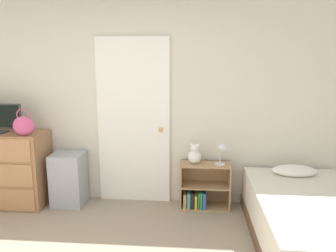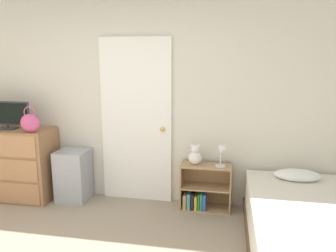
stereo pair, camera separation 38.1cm
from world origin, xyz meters
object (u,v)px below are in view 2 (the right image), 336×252
object	(u,v)px
bookshelf	(202,191)
teddy_bear	(195,156)
handbag	(30,123)
bed	(309,229)
storage_bin	(74,175)
dresser	(13,163)
desk_lamp	(223,151)
tv	(6,115)

from	to	relation	value
bookshelf	teddy_bear	distance (m)	0.45
handbag	bed	world-z (taller)	handbag
storage_bin	bookshelf	xyz separation A→B (m)	(1.65, 0.05, -0.11)
dresser	desk_lamp	size ratio (longest dim) A/B	3.94
tv	bed	size ratio (longest dim) A/B	0.35
dresser	storage_bin	distance (m)	0.82
tv	bed	world-z (taller)	tv
tv	storage_bin	distance (m)	1.14
bed	tv	bearing A→B (deg)	169.61
bookshelf	bed	xyz separation A→B (m)	(1.06, -0.78, 0.02)
tv	desk_lamp	distance (m)	2.74
dresser	storage_bin	world-z (taller)	dresser
teddy_bear	desk_lamp	world-z (taller)	desk_lamp
handbag	storage_bin	xyz separation A→B (m)	(0.42, 0.20, -0.71)
tv	storage_bin	bearing A→B (deg)	5.49
dresser	handbag	distance (m)	0.72
handbag	desk_lamp	size ratio (longest dim) A/B	1.17
bookshelf	desk_lamp	xyz separation A→B (m)	(0.23, -0.05, 0.53)
handbag	teddy_bear	size ratio (longest dim) A/B	1.29
handbag	storage_bin	bearing A→B (deg)	25.75
handbag	bookshelf	distance (m)	2.24
handbag	desk_lamp	bearing A→B (deg)	5.03
bookshelf	desk_lamp	distance (m)	0.58
bookshelf	bed	distance (m)	1.32
dresser	desk_lamp	bearing A→B (deg)	1.25
handbag	teddy_bear	xyz separation A→B (m)	(1.98, 0.25, -0.38)
handbag	desk_lamp	world-z (taller)	handbag
dresser	bookshelf	world-z (taller)	dresser
tv	bookshelf	size ratio (longest dim) A/B	1.06
teddy_bear	desk_lamp	size ratio (longest dim) A/B	0.91
handbag	storage_bin	distance (m)	0.85
storage_bin	bookshelf	bearing A→B (deg)	1.67
handbag	teddy_bear	bearing A→B (deg)	7.05
bookshelf	teddy_bear	size ratio (longest dim) A/B	2.44
handbag	dresser	bearing A→B (deg)	159.83
tv	desk_lamp	xyz separation A→B (m)	(2.72, 0.08, -0.36)
teddy_bear	desk_lamp	xyz separation A→B (m)	(0.32, -0.04, 0.09)
dresser	handbag	xyz separation A→B (m)	(0.39, -0.14, 0.58)
dresser	bookshelf	size ratio (longest dim) A/B	1.78
bookshelf	handbag	bearing A→B (deg)	-173.13
dresser	tv	distance (m)	0.65
dresser	bookshelf	xyz separation A→B (m)	(2.46, 0.11, -0.24)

